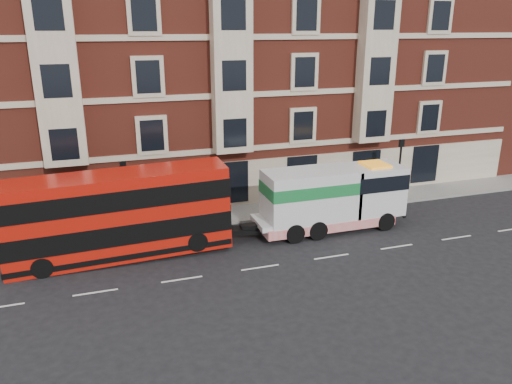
{
  "coord_description": "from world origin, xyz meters",
  "views": [
    {
      "loc": [
        -7.3,
        -21.57,
        11.66
      ],
      "look_at": [
        1.09,
        4.0,
        2.66
      ],
      "focal_mm": 35.0,
      "sensor_mm": 36.0,
      "label": 1
    }
  ],
  "objects": [
    {
      "name": "lamp_post_east",
      "position": [
        12.0,
        6.2,
        2.68
      ],
      "size": [
        0.35,
        0.15,
        4.35
      ],
      "color": "black",
      "rests_on": "sidewalk"
    },
    {
      "name": "pedestrian",
      "position": [
        -7.11,
        6.95,
        0.9
      ],
      "size": [
        0.63,
        0.51,
        1.51
      ],
      "primitive_type": "imported",
      "rotation": [
        0.0,
        0.0,
        -0.31
      ],
      "color": "#1A2235",
      "rests_on": "sidewalk"
    },
    {
      "name": "sidewalk",
      "position": [
        0.0,
        7.5,
        0.07
      ],
      "size": [
        90.0,
        3.0,
        0.15
      ],
      "primitive_type": "cube",
      "color": "slate",
      "rests_on": "ground"
    },
    {
      "name": "victorian_terrace",
      "position": [
        0.5,
        15.0,
        10.07
      ],
      "size": [
        45.0,
        12.0,
        20.4
      ],
      "color": "maroon",
      "rests_on": "ground"
    },
    {
      "name": "ground",
      "position": [
        0.0,
        0.0,
        0.0
      ],
      "size": [
        120.0,
        120.0,
        0.0
      ],
      "primitive_type": "plane",
      "color": "black",
      "rests_on": "ground"
    },
    {
      "name": "lamp_post_west",
      "position": [
        -6.0,
        6.2,
        2.68
      ],
      "size": [
        0.35,
        0.15,
        4.35
      ],
      "color": "black",
      "rests_on": "sidewalk"
    },
    {
      "name": "double_decker_bus",
      "position": [
        -6.54,
        3.47,
        2.43
      ],
      "size": [
        11.33,
        2.6,
        4.59
      ],
      "color": "red",
      "rests_on": "ground"
    },
    {
      "name": "tow_truck",
      "position": [
        5.52,
        3.47,
        2.01
      ],
      "size": [
        9.08,
        2.68,
        3.78
      ],
      "color": "silver",
      "rests_on": "ground"
    }
  ]
}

